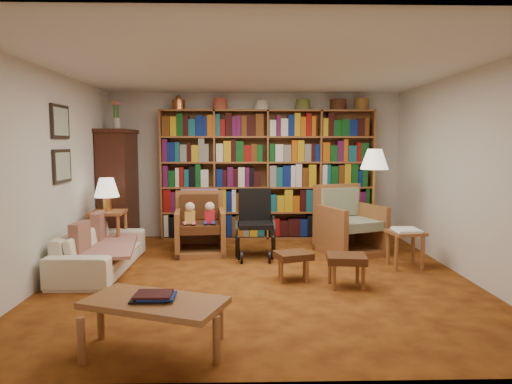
{
  "coord_description": "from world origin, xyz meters",
  "views": [
    {
      "loc": [
        -0.19,
        -5.47,
        1.62
      ],
      "look_at": [
        -0.04,
        0.6,
        0.99
      ],
      "focal_mm": 32.0,
      "sensor_mm": 36.0,
      "label": 1
    }
  ],
  "objects_px": {
    "floor_lamp": "(374,164)",
    "footstool_a": "(293,257)",
    "side_table_papers": "(405,237)",
    "coffee_table": "(155,306)",
    "wheelchair": "(255,226)",
    "armchair_leather": "(201,227)",
    "sofa": "(101,250)",
    "armchair_sage": "(349,227)",
    "side_table_lamp": "(108,222)",
    "footstool_b": "(346,261)"
  },
  "relations": [
    {
      "from": "footstool_b",
      "to": "sofa",
      "type": "bearing_deg",
      "value": 165.82
    },
    {
      "from": "wheelchair",
      "to": "side_table_papers",
      "type": "relative_size",
      "value": 1.89
    },
    {
      "from": "floor_lamp",
      "to": "coffee_table",
      "type": "distance_m",
      "value": 4.26
    },
    {
      "from": "armchair_leather",
      "to": "floor_lamp",
      "type": "xyz_separation_m",
      "value": [
        2.58,
        -0.1,
        0.96
      ]
    },
    {
      "from": "side_table_papers",
      "to": "armchair_leather",
      "type": "bearing_deg",
      "value": 161.22
    },
    {
      "from": "floor_lamp",
      "to": "armchair_sage",
      "type": "bearing_deg",
      "value": 168.67
    },
    {
      "from": "side_table_papers",
      "to": "wheelchair",
      "type": "bearing_deg",
      "value": 161.45
    },
    {
      "from": "floor_lamp",
      "to": "coffee_table",
      "type": "xyz_separation_m",
      "value": [
        -2.62,
        -3.22,
        -0.97
      ]
    },
    {
      "from": "armchair_leather",
      "to": "coffee_table",
      "type": "height_order",
      "value": "armchair_leather"
    },
    {
      "from": "side_table_papers",
      "to": "coffee_table",
      "type": "distance_m",
      "value": 3.68
    },
    {
      "from": "floor_lamp",
      "to": "footstool_a",
      "type": "relative_size",
      "value": 3.19
    },
    {
      "from": "sofa",
      "to": "side_table_papers",
      "type": "relative_size",
      "value": 3.58
    },
    {
      "from": "side_table_lamp",
      "to": "coffee_table",
      "type": "xyz_separation_m",
      "value": [
        1.25,
        -3.01,
        -0.15
      ]
    },
    {
      "from": "armchair_sage",
      "to": "footstool_b",
      "type": "xyz_separation_m",
      "value": [
        -0.42,
        -1.71,
        -0.08
      ]
    },
    {
      "from": "armchair_sage",
      "to": "wheelchair",
      "type": "height_order",
      "value": "armchair_sage"
    },
    {
      "from": "armchair_sage",
      "to": "footstool_a",
      "type": "relative_size",
      "value": 2.28
    },
    {
      "from": "armchair_leather",
      "to": "wheelchair",
      "type": "bearing_deg",
      "value": -19.34
    },
    {
      "from": "sofa",
      "to": "footstool_b",
      "type": "distance_m",
      "value": 3.11
    },
    {
      "from": "side_table_lamp",
      "to": "sofa",
      "type": "bearing_deg",
      "value": -81.58
    },
    {
      "from": "sofa",
      "to": "side_table_lamp",
      "type": "bearing_deg",
      "value": 9.03
    },
    {
      "from": "sofa",
      "to": "wheelchair",
      "type": "bearing_deg",
      "value": -70.32
    },
    {
      "from": "side_table_lamp",
      "to": "armchair_sage",
      "type": "relative_size",
      "value": 0.61
    },
    {
      "from": "side_table_papers",
      "to": "coffee_table",
      "type": "height_order",
      "value": "side_table_papers"
    },
    {
      "from": "side_table_lamp",
      "to": "floor_lamp",
      "type": "xyz_separation_m",
      "value": [
        3.88,
        0.2,
        0.83
      ]
    },
    {
      "from": "side_table_lamp",
      "to": "armchair_sage",
      "type": "bearing_deg",
      "value": 4.43
    },
    {
      "from": "footstool_b",
      "to": "armchair_sage",
      "type": "bearing_deg",
      "value": 76.34
    },
    {
      "from": "side_table_lamp",
      "to": "side_table_papers",
      "type": "relative_size",
      "value": 1.3
    },
    {
      "from": "wheelchair",
      "to": "coffee_table",
      "type": "relative_size",
      "value": 0.81
    },
    {
      "from": "armchair_leather",
      "to": "footstool_a",
      "type": "distance_m",
      "value": 1.93
    },
    {
      "from": "armchair_sage",
      "to": "footstool_a",
      "type": "distance_m",
      "value": 1.75
    },
    {
      "from": "wheelchair",
      "to": "armchair_leather",
      "type": "bearing_deg",
      "value": 160.66
    },
    {
      "from": "side_table_papers",
      "to": "footstool_b",
      "type": "distance_m",
      "value": 1.25
    },
    {
      "from": "sofa",
      "to": "wheelchair",
      "type": "xyz_separation_m",
      "value": [
        2.01,
        0.69,
        0.17
      ]
    },
    {
      "from": "armchair_sage",
      "to": "floor_lamp",
      "type": "relative_size",
      "value": 0.72
    },
    {
      "from": "side_table_papers",
      "to": "footstool_b",
      "type": "bearing_deg",
      "value": -140.18
    },
    {
      "from": "floor_lamp",
      "to": "footstool_a",
      "type": "xyz_separation_m",
      "value": [
        -1.34,
        -1.37,
        -1.06
      ]
    },
    {
      "from": "side_table_papers",
      "to": "footstool_b",
      "type": "xyz_separation_m",
      "value": [
        -0.96,
        -0.8,
        -0.1
      ]
    },
    {
      "from": "side_table_lamp",
      "to": "side_table_papers",
      "type": "distance_m",
      "value": 4.12
    },
    {
      "from": "sofa",
      "to": "armchair_leather",
      "type": "relative_size",
      "value": 1.99
    },
    {
      "from": "armchair_leather",
      "to": "wheelchair",
      "type": "height_order",
      "value": "wheelchair"
    },
    {
      "from": "armchair_leather",
      "to": "side_table_papers",
      "type": "bearing_deg",
      "value": -18.78
    },
    {
      "from": "wheelchair",
      "to": "floor_lamp",
      "type": "height_order",
      "value": "floor_lamp"
    },
    {
      "from": "armchair_sage",
      "to": "footstool_a",
      "type": "xyz_separation_m",
      "value": [
        -0.99,
        -1.44,
        -0.11
      ]
    },
    {
      "from": "sofa",
      "to": "side_table_papers",
      "type": "height_order",
      "value": "sofa"
    },
    {
      "from": "side_table_lamp",
      "to": "armchair_sage",
      "type": "distance_m",
      "value": 3.54
    },
    {
      "from": "side_table_lamp",
      "to": "wheelchair",
      "type": "distance_m",
      "value": 2.11
    },
    {
      "from": "wheelchair",
      "to": "floor_lamp",
      "type": "distance_m",
      "value": 1.99
    },
    {
      "from": "footstool_a",
      "to": "side_table_papers",
      "type": "bearing_deg",
      "value": 18.93
    },
    {
      "from": "wheelchair",
      "to": "side_table_papers",
      "type": "distance_m",
      "value": 2.07
    },
    {
      "from": "sofa",
      "to": "side_table_papers",
      "type": "xyz_separation_m",
      "value": [
        3.97,
        0.03,
        0.13
      ]
    }
  ]
}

